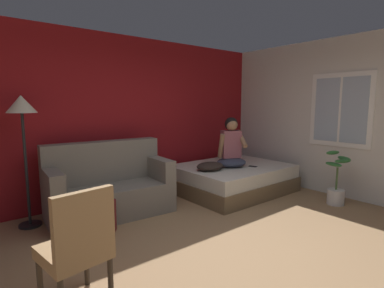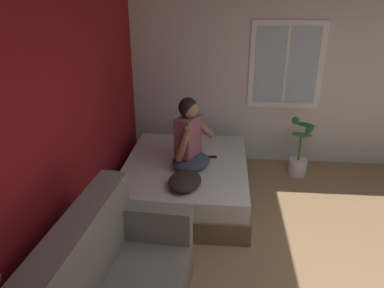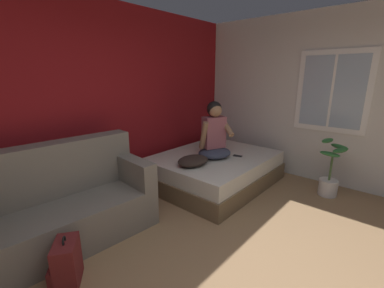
% 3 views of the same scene
% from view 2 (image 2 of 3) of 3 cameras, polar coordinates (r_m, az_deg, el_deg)
% --- Properties ---
extents(wall_back_accent, '(10.97, 0.16, 2.70)m').
position_cam_2_polar(wall_back_accent, '(3.08, -23.57, -1.68)').
color(wall_back_accent, maroon).
rests_on(wall_back_accent, ground).
extents(wall_side_with_window, '(0.19, 6.67, 2.70)m').
position_cam_2_polar(wall_side_with_window, '(5.77, 17.84, 10.09)').
color(wall_side_with_window, silver).
rests_on(wall_side_with_window, ground).
extents(bed, '(1.97, 1.57, 0.48)m').
position_cam_2_polar(bed, '(4.82, -0.94, -5.48)').
color(bed, brown).
rests_on(bed, ground).
extents(person_seated, '(0.65, 0.61, 0.88)m').
position_cam_2_polar(person_seated, '(4.46, -0.38, 0.61)').
color(person_seated, '#383D51').
rests_on(person_seated, bed).
extents(throw_pillow, '(0.52, 0.42, 0.14)m').
position_cam_2_polar(throw_pillow, '(4.14, -1.11, -5.65)').
color(throw_pillow, '#2D231E').
rests_on(throw_pillow, bed).
extents(cell_phone, '(0.10, 0.16, 0.01)m').
position_cam_2_polar(cell_phone, '(4.86, 2.92, -1.98)').
color(cell_phone, black).
rests_on(cell_phone, bed).
extents(potted_plant, '(0.39, 0.37, 0.85)m').
position_cam_2_polar(potted_plant, '(5.54, 16.00, -1.70)').
color(potted_plant, silver).
rests_on(potted_plant, ground).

